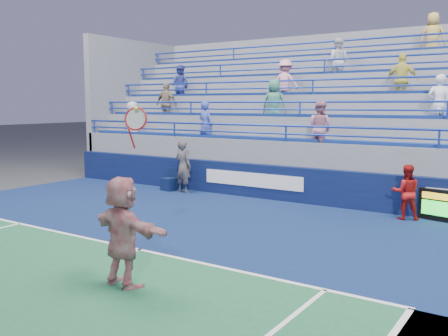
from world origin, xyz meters
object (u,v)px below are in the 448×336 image
Objects in this scene: tennis_player at (123,231)px; judge_chair at (169,183)px; line_judge at (183,166)px; serve_speed_board at (442,206)px; ball_girl at (406,192)px.

judge_chair is at bearing 125.08° from tennis_player.
line_judge is (0.65, -0.03, 0.65)m from judge_chair.
serve_speed_board is 0.66× the size of line_judge.
ball_girl reaches higher than judge_chair.
tennis_player is at bearing -114.50° from serve_speed_board.
judge_chair is at bearing -178.43° from serve_speed_board.
judge_chair is at bearing 3.02° from line_judge.
tennis_player reaches higher than serve_speed_board.
tennis_player is at bearing 127.87° from line_judge.
judge_chair is 8.05m from ball_girl.
ball_girl is at bearing -173.59° from line_judge.
tennis_player is 2.04× the size of ball_girl.
serve_speed_board is at bearing -172.00° from line_judge.
serve_speed_board is 0.95m from ball_girl.
tennis_player is 1.65× the size of line_judge.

